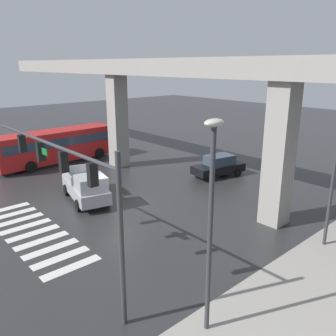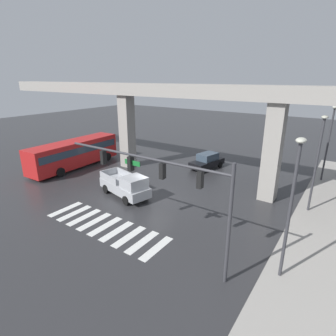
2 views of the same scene
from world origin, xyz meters
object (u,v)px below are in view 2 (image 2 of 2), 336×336
(sedan_black, at_px, (207,161))
(street_lamp_far_north, at_px, (330,135))
(pickup_truck, at_px, (126,186))
(street_lamp_near_corner, at_px, (292,195))
(traffic_signal_mast, at_px, (165,179))
(city_bus, at_px, (75,152))
(street_lamp_mid_block, at_px, (318,154))

(sedan_black, relative_size, street_lamp_far_north, 0.63)
(pickup_truck, relative_size, street_lamp_near_corner, 0.75)
(traffic_signal_mast, bearing_deg, sedan_black, 108.59)
(city_bus, xyz_separation_m, traffic_signal_mast, (17.61, -7.33, 2.96))
(street_lamp_mid_block, bearing_deg, street_lamp_far_north, 90.00)
(street_lamp_mid_block, bearing_deg, traffic_signal_mast, -119.15)
(traffic_signal_mast, height_order, street_lamp_near_corner, street_lamp_near_corner)
(traffic_signal_mast, height_order, street_lamp_far_north, street_lamp_far_north)
(pickup_truck, distance_m, sedan_black, 10.92)
(traffic_signal_mast, relative_size, street_lamp_far_north, 1.50)
(street_lamp_near_corner, bearing_deg, street_lamp_far_north, 90.00)
(pickup_truck, relative_size, street_lamp_far_north, 0.75)
(sedan_black, xyz_separation_m, street_lamp_near_corner, (11.01, -13.53, 3.70))
(street_lamp_near_corner, xyz_separation_m, street_lamp_mid_block, (0.00, 8.62, 0.00))
(sedan_black, xyz_separation_m, street_lamp_mid_block, (11.01, -4.91, 3.70))
(city_bus, xyz_separation_m, street_lamp_mid_block, (23.44, 3.14, 2.83))
(pickup_truck, distance_m, street_lamp_far_north, 19.17)
(street_lamp_near_corner, bearing_deg, pickup_truck, 167.88)
(city_bus, xyz_separation_m, street_lamp_near_corner, (23.44, -5.49, 2.83))
(sedan_black, bearing_deg, pickup_truck, -101.20)
(city_bus, bearing_deg, sedan_black, 32.89)
(traffic_signal_mast, bearing_deg, street_lamp_near_corner, 17.52)
(pickup_truck, height_order, sedan_black, pickup_truck)
(city_bus, distance_m, street_lamp_far_north, 25.98)
(city_bus, relative_size, street_lamp_far_north, 1.51)
(pickup_truck, relative_size, street_lamp_mid_block, 0.75)
(sedan_black, relative_size, street_lamp_near_corner, 0.63)
(pickup_truck, bearing_deg, street_lamp_near_corner, -12.12)
(street_lamp_far_north, bearing_deg, city_bus, -155.20)
(sedan_black, height_order, street_lamp_near_corner, street_lamp_near_corner)
(street_lamp_mid_block, distance_m, street_lamp_far_north, 7.70)
(city_bus, relative_size, street_lamp_mid_block, 1.51)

